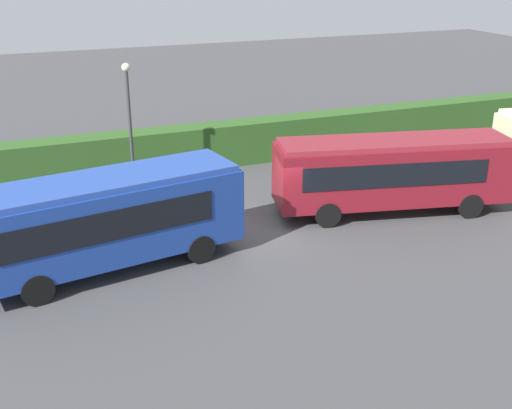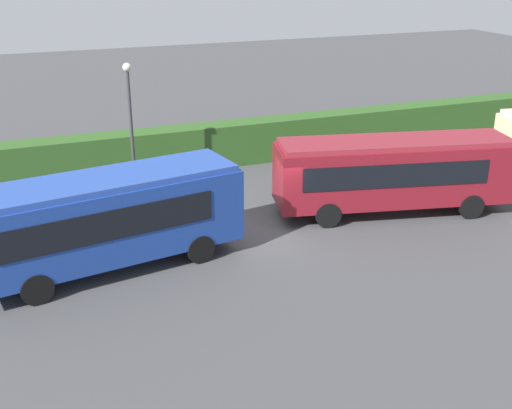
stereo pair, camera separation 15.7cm
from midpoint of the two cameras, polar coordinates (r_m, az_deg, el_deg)
The scene contains 5 objects.
ground_plane at distance 24.74m, azimuth 0.70°, elevation -2.19°, with size 99.33×99.33×0.00m, color #424244.
bus_blue at distance 21.64m, azimuth -13.03°, elevation -1.08°, with size 9.11×3.87×3.21m.
bus_maroon at distance 26.28m, azimuth 11.80°, elevation 2.93°, with size 9.67×4.33×3.06m.
hedge_row at distance 31.66m, azimuth -5.03°, elevation 5.11°, with size 61.66×1.38×2.04m, color #2D5521.
lamppost at distance 27.93m, azimuth -11.24°, elevation 7.81°, with size 0.36×0.36×5.63m.
Camera 1 is at (-8.80, -20.84, 10.03)m, focal length 45.51 mm.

